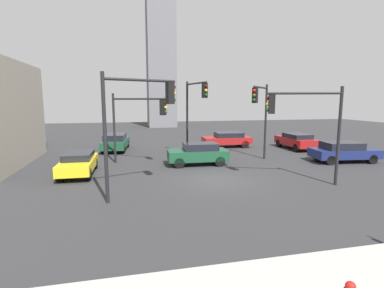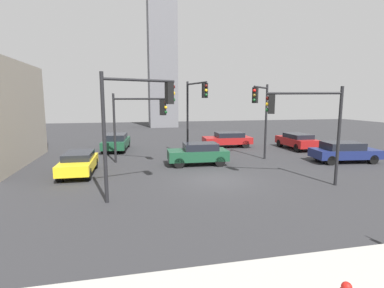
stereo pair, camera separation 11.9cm
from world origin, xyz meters
The scene contains 13 objects.
ground_plane centered at (0.00, 0.00, 0.00)m, with size 90.01×90.01×0.00m, color #2D2D30.
traffic_light_0 centered at (0.18, 5.94, 4.13)m, with size 0.86×3.39×5.80m.
traffic_light_1 centered at (4.40, 3.86, 3.90)m, with size 2.20×2.48×5.52m.
traffic_light_2 centered at (-3.97, 4.88, 3.42)m, with size 3.52×2.33×4.84m.
traffic_light_3 centered at (-4.22, -1.93, 3.91)m, with size 3.28×1.36×5.53m.
traffic_light_4 centered at (4.22, -1.61, 3.58)m, with size 3.50×1.55×5.07m.
car_0 centered at (10.15, 8.43, 0.77)m, with size 1.95×4.33×1.41m.
car_1 centered at (-5.75, 11.22, 0.78)m, with size 2.44×4.94×1.47m.
car_2 centered at (-0.04, 3.99, 0.79)m, with size 4.10×1.98×1.49m.
car_3 centered at (10.32, 2.65, 0.76)m, with size 4.73×2.46×1.44m.
car_4 centered at (4.44, 10.86, 0.75)m, with size 4.51×2.16×1.39m.
car_5 centered at (-7.60, 2.96, 0.71)m, with size 1.86×4.23×1.31m.
skyline_tower centered at (1.02, 33.94, 13.10)m, with size 4.49×4.49×26.21m, color slate.
Camera 1 is at (-4.72, -15.06, 4.37)m, focal length 27.37 mm.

